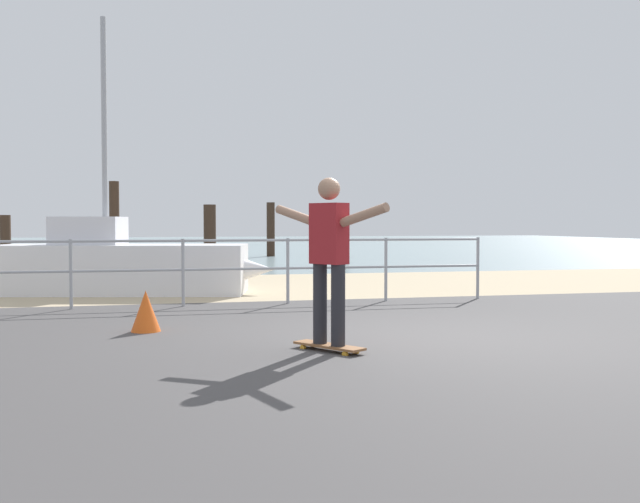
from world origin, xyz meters
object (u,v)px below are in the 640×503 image
(skateboard, at_px, (329,346))
(skateboarder, at_px, (329,250))
(sailboat, at_px, (131,266))
(traffic_cone, at_px, (146,312))

(skateboard, bearing_deg, skateboarder, 26.57)
(sailboat, distance_m, skateboard, 6.88)
(skateboard, bearing_deg, traffic_cone, 135.15)
(skateboard, height_order, skateboarder, skateboarder)
(sailboat, height_order, traffic_cone, sailboat)
(skateboard, xyz_separation_m, skateboarder, (0.00, 0.00, 0.95))
(sailboat, relative_size, skateboard, 6.53)
(skateboard, height_order, traffic_cone, traffic_cone)
(sailboat, height_order, skateboard, sailboat)
(sailboat, bearing_deg, skateboard, -72.98)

